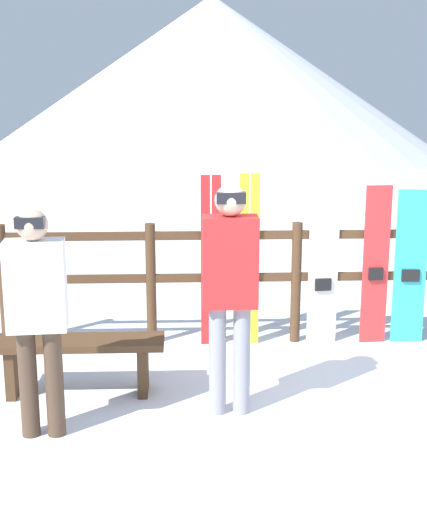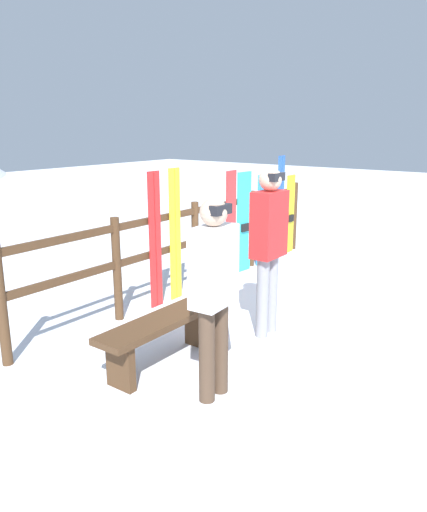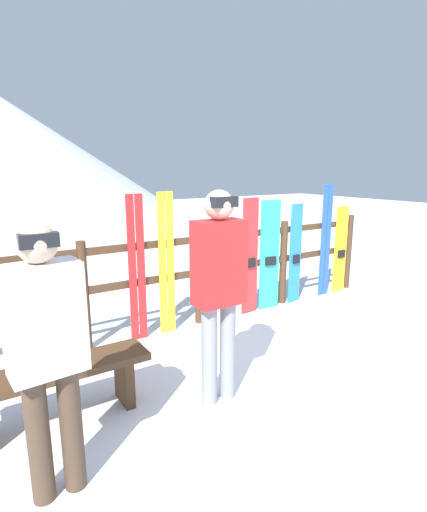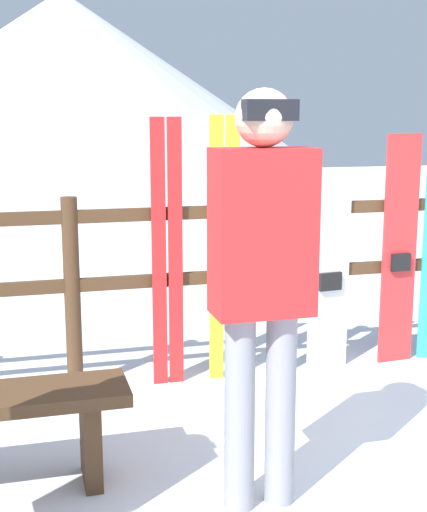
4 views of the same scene
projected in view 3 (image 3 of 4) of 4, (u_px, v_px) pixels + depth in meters
ground_plane at (291, 379)px, 3.79m from camera, size 40.00×40.00×0.00m
mountain_backdrop at (0, 149)px, 22.58m from camera, size 18.00×18.00×6.00m
fence at (199, 268)px, 5.03m from camera, size 5.84×0.10×1.22m
bench at (57, 381)px, 3.07m from camera, size 1.43×0.36×0.48m
person_red at (219, 281)px, 3.24m from camera, size 0.42×0.24×1.80m
person_white at (47, 345)px, 2.27m from camera, size 0.43×0.26×1.68m
ski_pair_red at (137, 269)px, 4.51m from camera, size 0.20×0.02×1.69m
ski_pair_yellow at (166, 264)px, 4.71m from camera, size 0.20×0.02×1.70m
snowboard_white at (218, 270)px, 5.13m from camera, size 0.29×0.08×1.35m
snowboard_red at (250, 257)px, 5.38m from camera, size 0.26×0.07×1.58m
snowboard_cyan at (270, 256)px, 5.57m from camera, size 0.31×0.07×1.54m
snowboard_blue at (295, 254)px, 5.84m from camera, size 0.24×0.08×1.46m
ski_pair_blue at (326, 241)px, 6.15m from camera, size 0.20×0.02×1.72m
snowboard_yellow at (340, 250)px, 6.37m from camera, size 0.26×0.06×1.38m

